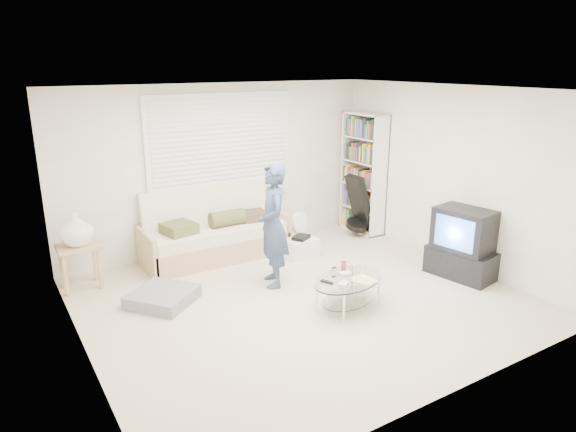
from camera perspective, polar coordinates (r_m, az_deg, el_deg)
ground at (r=6.38m, az=1.57°, el=-9.19°), size 5.00×5.00×0.00m
room_shell at (r=6.25m, az=-0.74°, el=6.05°), size 5.02×4.52×2.51m
window_blinds at (r=7.76m, az=-7.36°, el=7.45°), size 2.32×0.08×1.62m
futon_sofa at (r=7.64m, az=-8.16°, el=-2.09°), size 2.13×0.86×1.04m
grey_floor_pillow at (r=6.43m, az=-13.74°, el=-8.72°), size 0.96×0.96×0.15m
side_table at (r=6.92m, az=-22.47°, el=-1.67°), size 0.51×0.41×1.02m
bookshelf at (r=8.67m, az=8.35°, el=4.68°), size 0.32×0.84×2.00m
guitar_case at (r=8.53m, az=7.92°, el=0.73°), size 0.43×0.38×1.01m
floor_fan at (r=7.93m, az=1.26°, el=-1.22°), size 0.36×0.24×0.59m
storage_bin at (r=7.62m, az=1.45°, el=-3.50°), size 0.50×0.37×0.33m
tv_unit at (r=7.22m, az=18.80°, el=-2.99°), size 0.60×0.93×0.95m
coffee_table at (r=6.09m, az=6.71°, el=-7.54°), size 1.13×0.87×0.49m
standing_person at (r=6.50m, az=-1.68°, el=-1.04°), size 0.55×0.68×1.61m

